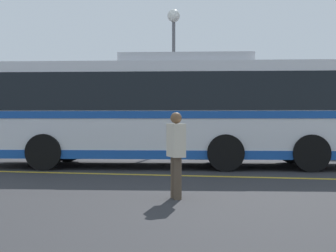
% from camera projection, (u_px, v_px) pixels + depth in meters
% --- Properties ---
extents(ground_plane, '(220.00, 220.00, 0.00)m').
position_uv_depth(ground_plane, '(185.00, 165.00, 14.18)').
color(ground_plane, '#2D2D30').
extents(lane_strip_0, '(30.82, 0.20, 0.01)m').
position_uv_depth(lane_strip_0, '(152.00, 175.00, 11.77)').
color(lane_strip_0, gold).
rests_on(lane_strip_0, ground_plane).
extents(curb_strip, '(38.82, 0.36, 0.15)m').
position_uv_depth(curb_strip, '(192.00, 151.00, 19.40)').
color(curb_strip, '#99999E').
rests_on(curb_strip, ground_plane).
extents(transit_bus, '(11.34, 4.00, 3.26)m').
position_uv_depth(transit_bus, '(168.00, 109.00, 13.91)').
color(transit_bus, silver).
rests_on(transit_bus, ground_plane).
extents(parked_car_1, '(4.82, 2.08, 1.53)m').
position_uv_depth(parked_car_1, '(84.00, 134.00, 18.94)').
color(parked_car_1, '#9E9EA3').
rests_on(parked_car_1, ground_plane).
extents(parked_car_2, '(4.49, 1.86, 1.41)m').
position_uv_depth(parked_car_2, '(224.00, 137.00, 18.16)').
color(parked_car_2, silver).
rests_on(parked_car_2, ground_plane).
extents(pedestrian_0, '(0.40, 0.47, 1.54)m').
position_uv_depth(pedestrian_0, '(176.00, 150.00, 8.31)').
color(pedestrian_0, brown).
rests_on(pedestrian_0, ground_plane).
extents(street_lamp, '(0.55, 0.55, 6.12)m').
position_uv_depth(street_lamp, '(174.00, 44.00, 20.17)').
color(street_lamp, '#59595E').
rests_on(street_lamp, ground_plane).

